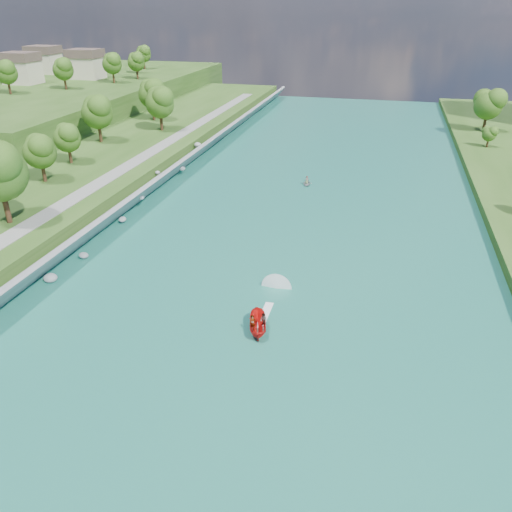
# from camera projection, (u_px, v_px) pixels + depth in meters

# --- Properties ---
(ground) EXTENTS (260.00, 260.00, 0.00)m
(ground) POSITION_uv_depth(u_px,v_px,m) (244.00, 331.00, 50.47)
(ground) COLOR #2D5119
(ground) RESTS_ON ground
(river_water) EXTENTS (55.00, 240.00, 0.10)m
(river_water) POSITION_uv_depth(u_px,v_px,m) (284.00, 247.00, 67.70)
(river_water) COLOR #1B675D
(river_water) RESTS_ON ground
(ridge_west) EXTENTS (60.00, 120.00, 9.00)m
(ridge_west) POSITION_uv_depth(u_px,v_px,m) (64.00, 97.00, 148.80)
(ridge_west) COLOR #2D5119
(ridge_west) RESTS_ON ground
(riprap_bank) EXTENTS (4.30, 236.00, 4.28)m
(riprap_bank) POSITION_uv_depth(u_px,v_px,m) (107.00, 220.00, 71.77)
(riprap_bank) COLOR slate
(riprap_bank) RESTS_ON ground
(riverside_path) EXTENTS (3.00, 200.00, 0.10)m
(riverside_path) POSITION_uv_depth(u_px,v_px,m) (68.00, 202.00, 73.37)
(riverside_path) COLOR gray
(riverside_path) RESTS_ON berm_west
(ridge_houses) EXTENTS (29.50, 29.50, 8.40)m
(ridge_houses) POSITION_uv_depth(u_px,v_px,m) (51.00, 63.00, 150.49)
(ridge_houses) COLOR beige
(ridge_houses) RESTS_ON ridge_west
(trees_ridge) EXTENTS (24.34, 62.85, 9.71)m
(trees_ridge) POSITION_uv_depth(u_px,v_px,m) (99.00, 65.00, 144.17)
(trees_ridge) COLOR #285115
(trees_ridge) RESTS_ON ridge_west
(motorboat) EXTENTS (3.60, 19.19, 2.06)m
(motorboat) POSITION_uv_depth(u_px,v_px,m) (261.00, 318.00, 51.04)
(motorboat) COLOR red
(motorboat) RESTS_ON river_water
(raft) EXTENTS (2.25, 2.94, 1.61)m
(raft) POSITION_uv_depth(u_px,v_px,m) (307.00, 183.00, 90.51)
(raft) COLOR gray
(raft) RESTS_ON river_water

